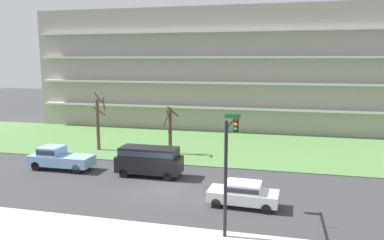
{
  "coord_description": "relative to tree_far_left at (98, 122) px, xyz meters",
  "views": [
    {
      "loc": [
        7.88,
        -24.59,
        9.22
      ],
      "look_at": [
        0.6,
        6.0,
        4.1
      ],
      "focal_mm": 34.76,
      "sensor_mm": 36.0,
      "label": 1
    }
  ],
  "objects": [
    {
      "name": "ground",
      "position": [
        10.0,
        -9.35,
        -2.97
      ],
      "size": [
        160.0,
        160.0,
        0.0
      ],
      "primitive_type": "plane",
      "color": "#38383A"
    },
    {
      "name": "sidewalk_curb_near",
      "position": [
        10.0,
        -17.35,
        -2.89
      ],
      "size": [
        80.0,
        4.0,
        0.15
      ],
      "primitive_type": "cube",
      "color": "#BCB7AD",
      "rests_on": "ground"
    },
    {
      "name": "grass_lawn_strip",
      "position": [
        10.0,
        4.65,
        -2.93
      ],
      "size": [
        80.0,
        16.0,
        0.08
      ],
      "primitive_type": "cube",
      "color": "#547F42",
      "rests_on": "ground"
    },
    {
      "name": "apartment_building",
      "position": [
        10.0,
        18.26,
        4.96
      ],
      "size": [
        50.43,
        12.18,
        15.84
      ],
      "color": "#9E938C",
      "rests_on": "ground"
    },
    {
      "name": "tree_far_left",
      "position": [
        0.0,
        0.0,
        0.0
      ],
      "size": [
        1.7,
        1.89,
        6.06
      ],
      "color": "brown",
      "rests_on": "ground"
    },
    {
      "name": "tree_left",
      "position": [
        7.55,
        0.19,
        -0.4
      ],
      "size": [
        1.63,
        1.63,
        4.86
      ],
      "color": "#4C3828",
      "rests_on": "ground"
    },
    {
      "name": "sedan_white_near_left",
      "position": [
        15.83,
        -11.35,
        -2.1
      ],
      "size": [
        4.49,
        2.03,
        1.57
      ],
      "rotation": [
        0.0,
        0.0,
        -0.05
      ],
      "color": "white",
      "rests_on": "ground"
    },
    {
      "name": "pickup_blue_center_left",
      "position": [
        -0.15,
        -6.85,
        -1.95
      ],
      "size": [
        5.41,
        2.03,
        1.95
      ],
      "rotation": [
        0.0,
        0.0,
        3.14
      ],
      "color": "#8CB2E0",
      "rests_on": "ground"
    },
    {
      "name": "van_black_center_right",
      "position": [
        7.93,
        -6.85,
        -1.57
      ],
      "size": [
        5.21,
        2.02,
        2.36
      ],
      "rotation": [
        0.0,
        0.0,
        3.14
      ],
      "color": "black",
      "rests_on": "ground"
    },
    {
      "name": "traffic_signal_mast",
      "position": [
        15.35,
        -14.42,
        1.27
      ],
      "size": [
        0.9,
        4.63,
        6.24
      ],
      "color": "black",
      "rests_on": "ground"
    }
  ]
}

